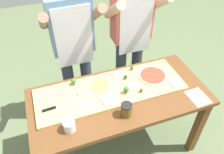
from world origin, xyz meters
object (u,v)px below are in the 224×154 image
object	(u,v)px
cheese_crumble_b	(135,73)
recipe_note	(198,97)
cheese_crumble_a	(85,95)
cook_right	(131,30)
broccoli_floret_center_right	(73,81)
pizza_whole_tomato_red	(153,75)
broccoli_floret_front_right	(126,89)
broccoli_floret_back_left	(126,77)
cheese_crumble_c	(163,87)
broccoli_floret_front_mid	(132,68)
cheese_crumble_d	(79,94)
pizza_slice_center	(118,75)
cook_left	(73,41)
flour_cup	(69,126)
chefs_knife	(56,107)
pizza_whole_pesto_green	(100,84)
pizza_slice_far_right	(176,83)
pizza_slice_far_left	(84,105)
broccoli_floret_back_right	(141,90)
pizza_slice_near_right	(108,100)
prep_table	(119,105)
pizza_slice_near_left	(132,86)
sauce_jar	(126,110)

from	to	relation	value
cheese_crumble_b	recipe_note	world-z (taller)	cheese_crumble_b
cheese_crumble_a	recipe_note	distance (m)	0.97
cook_right	broccoli_floret_center_right	bearing A→B (deg)	-150.76
pizza_whole_tomato_red	broccoli_floret_front_right	distance (m)	0.34
broccoli_floret_back_left	cheese_crumble_c	distance (m)	0.34
broccoli_floret_front_mid	cheese_crumble_b	distance (m)	0.06
cheese_crumble_d	pizza_whole_tomato_red	bearing A→B (deg)	0.29
pizza_slice_center	cook_left	distance (m)	0.55
flour_cup	recipe_note	bearing A→B (deg)	-2.37
chefs_knife	cook_right	bearing A→B (deg)	34.11
pizza_whole_pesto_green	cheese_crumble_a	world-z (taller)	pizza_whole_pesto_green
pizza_slice_far_right	pizza_slice_far_left	world-z (taller)	same
broccoli_floret_back_left	broccoli_floret_back_right	xyz separation A→B (m)	(0.06, -0.20, -0.00)
pizza_slice_near_right	broccoli_floret_front_mid	distance (m)	0.45
flour_cup	pizza_slice_near_right	bearing A→B (deg)	23.88
broccoli_floret_front_right	flour_cup	distance (m)	0.56
cheese_crumble_a	recipe_note	world-z (taller)	cheese_crumble_a
pizza_slice_near_right	cook_right	world-z (taller)	cook_right
cheese_crumble_c	cook_right	distance (m)	0.73
prep_table	recipe_note	distance (m)	0.68
pizza_slice_near_left	pizza_slice_far_right	size ratio (longest dim) A/B	0.92
recipe_note	cheese_crumble_c	bearing A→B (deg)	143.44
cheese_crumble_d	cheese_crumble_b	bearing A→B (deg)	9.87
cheese_crumble_d	sauce_jar	size ratio (longest dim) A/B	0.17
pizza_whole_pesto_green	recipe_note	world-z (taller)	pizza_whole_pesto_green
broccoli_floret_center_right	cook_left	bearing A→B (deg)	76.11
broccoli_floret_front_mid	pizza_whole_pesto_green	bearing A→B (deg)	-164.35
pizza_slice_near_left	cheese_crumble_d	bearing A→B (deg)	172.96
sauce_jar	flour_cup	bearing A→B (deg)	178.63
broccoli_floret_front_right	cheese_crumble_b	world-z (taller)	broccoli_floret_front_right
recipe_note	cheese_crumble_d	bearing A→B (deg)	159.97
chefs_knife	broccoli_floret_back_left	world-z (taller)	broccoli_floret_back_left
pizza_slice_near_right	cheese_crumble_d	world-z (taller)	cheese_crumble_d
pizza_slice_near_left	cheese_crumble_c	world-z (taller)	cheese_crumble_c
cook_left	broccoli_floret_center_right	bearing A→B (deg)	-103.89
prep_table	pizza_whole_tomato_red	distance (m)	0.41
pizza_slice_near_left	broccoli_floret_back_right	distance (m)	0.10
pizza_slice_far_left	cheese_crumble_a	bearing A→B (deg)	73.81
broccoli_floret_front_mid	cheese_crumble_d	xyz separation A→B (m)	(-0.55, -0.15, -0.02)
pizza_slice_near_right	broccoli_floret_front_mid	bearing A→B (deg)	40.91
chefs_knife	cook_left	distance (m)	0.71
cheese_crumble_d	flour_cup	size ratio (longest dim) A/B	0.22
pizza_slice_far_right	cook_right	bearing A→B (deg)	101.99
pizza_whole_tomato_red	cook_left	world-z (taller)	cook_left
chefs_knife	cheese_crumble_d	bearing A→B (deg)	20.76
prep_table	pizza_slice_far_left	size ratio (longest dim) A/B	18.09
cheese_crumble_d	prep_table	bearing A→B (deg)	-17.42
sauce_jar	broccoli_floret_center_right	bearing A→B (deg)	124.95
cheese_crumble_a	cook_right	bearing A→B (deg)	40.39
cheese_crumble_d	cheese_crumble_c	bearing A→B (deg)	-13.27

